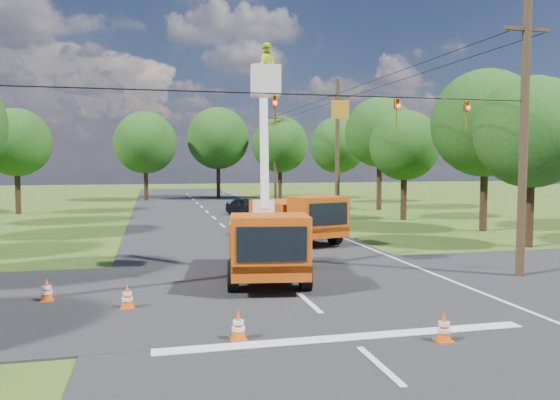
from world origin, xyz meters
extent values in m
plane|color=#375319|center=(0.00, 20.00, 0.00)|extent=(140.00, 140.00, 0.00)
cube|color=black|center=(0.00, 20.00, 0.00)|extent=(12.00, 100.00, 0.06)
cube|color=black|center=(0.00, 2.00, 0.00)|extent=(56.00, 10.00, 0.07)
cube|color=silver|center=(0.00, -3.20, 0.00)|extent=(9.00, 0.45, 0.02)
cube|color=silver|center=(5.60, 20.00, 0.00)|extent=(0.12, 90.00, 0.02)
cube|color=#CE530E|center=(-0.47, 3.94, 0.79)|extent=(3.43, 6.92, 0.50)
cube|color=#CE530E|center=(-0.84, 1.60, 1.66)|extent=(2.69, 2.23, 1.66)
cube|color=black|center=(-0.98, 0.67, 1.71)|extent=(2.08, 0.39, 1.05)
cube|color=#CE530E|center=(-0.33, 4.81, 1.49)|extent=(3.20, 4.44, 1.10)
cylinder|color=black|center=(-1.94, 2.05, 0.51)|extent=(0.51, 1.06, 1.02)
cylinder|color=black|center=(0.35, 1.69, 0.51)|extent=(0.51, 1.06, 1.02)
cylinder|color=black|center=(-1.28, 6.19, 0.51)|extent=(0.51, 1.06, 1.02)
cylinder|color=black|center=(1.00, 5.83, 0.51)|extent=(0.51, 1.06, 1.02)
cube|color=silver|center=(-0.14, 6.01, 2.32)|extent=(0.95, 0.95, 0.61)
cube|color=silver|center=(-0.23, 5.41, 4.74)|extent=(0.53, 1.50, 4.79)
cube|color=silver|center=(-0.42, 4.27, 7.01)|extent=(1.20, 1.20, 1.05)
imported|color=#C6E526|center=(-0.42, 4.27, 7.49)|extent=(0.86, 0.68, 1.74)
cube|color=#CE530E|center=(2.84, 12.50, 0.79)|extent=(3.97, 6.99, 0.50)
cube|color=#CE530E|center=(3.42, 10.21, 1.65)|extent=(2.81, 2.41, 1.65)
cube|color=black|center=(3.65, 9.30, 1.71)|extent=(2.04, 0.58, 1.05)
cube|color=#CE530E|center=(2.62, 13.35, 1.49)|extent=(3.51, 4.58, 1.10)
cylinder|color=black|center=(2.23, 10.19, 0.51)|extent=(0.59, 1.07, 1.01)
cylinder|color=black|center=(4.47, 10.76, 0.51)|extent=(0.59, 1.07, 1.01)
cylinder|color=black|center=(1.20, 14.24, 0.51)|extent=(0.59, 1.07, 1.01)
cylinder|color=black|center=(3.44, 14.81, 0.51)|extent=(0.59, 1.07, 1.01)
imported|color=#D84512|center=(-1.20, 3.57, 0.80)|extent=(0.63, 0.46, 1.60)
imported|color=black|center=(2.68, 26.13, 0.71)|extent=(3.24, 4.49, 1.42)
cone|color=#E7540C|center=(-2.52, -2.70, 0.38)|extent=(0.36, 0.36, 0.70)
cube|color=#E7540C|center=(-2.52, -2.70, 0.04)|extent=(0.38, 0.38, 0.04)
cylinder|color=white|center=(-2.52, -2.70, 0.44)|extent=(0.26, 0.26, 0.09)
cylinder|color=white|center=(-2.52, -2.70, 0.29)|extent=(0.31, 0.31, 0.09)
cone|color=#E7540C|center=(2.05, -3.91, 0.38)|extent=(0.36, 0.36, 0.70)
cube|color=#E7540C|center=(2.05, -3.91, 0.04)|extent=(0.38, 0.38, 0.04)
cylinder|color=white|center=(2.05, -3.91, 0.44)|extent=(0.26, 0.26, 0.09)
cylinder|color=white|center=(2.05, -3.91, 0.29)|extent=(0.31, 0.31, 0.09)
cone|color=#E7540C|center=(1.72, 8.02, 0.38)|extent=(0.36, 0.36, 0.70)
cube|color=#E7540C|center=(1.72, 8.02, 0.04)|extent=(0.38, 0.38, 0.04)
cylinder|color=white|center=(1.72, 8.02, 0.44)|extent=(0.26, 0.26, 0.09)
cylinder|color=white|center=(1.72, 8.02, 0.29)|extent=(0.31, 0.31, 0.09)
cone|color=#E7540C|center=(2.66, 11.94, 0.38)|extent=(0.36, 0.36, 0.70)
cube|color=#E7540C|center=(2.66, 11.94, 0.04)|extent=(0.38, 0.38, 0.04)
cylinder|color=white|center=(2.66, 11.94, 0.44)|extent=(0.26, 0.26, 0.09)
cylinder|color=white|center=(2.66, 11.94, 0.29)|extent=(0.31, 0.31, 0.09)
cone|color=#E7540C|center=(-5.14, 0.72, 0.38)|extent=(0.36, 0.36, 0.70)
cube|color=#E7540C|center=(-5.14, 0.72, 0.04)|extent=(0.38, 0.38, 0.04)
cylinder|color=white|center=(-5.14, 0.72, 0.44)|extent=(0.26, 0.26, 0.09)
cylinder|color=white|center=(-5.14, 0.72, 0.29)|extent=(0.31, 0.31, 0.09)
cone|color=#E7540C|center=(-7.49, 2.08, 0.38)|extent=(0.36, 0.36, 0.70)
cube|color=#E7540C|center=(-7.49, 2.08, 0.04)|extent=(0.38, 0.38, 0.04)
cylinder|color=white|center=(-7.49, 2.08, 0.44)|extent=(0.26, 0.26, 0.09)
cylinder|color=white|center=(-7.49, 2.08, 0.29)|extent=(0.31, 0.31, 0.09)
cone|color=#E7540C|center=(5.17, 15.59, 0.38)|extent=(0.36, 0.36, 0.70)
cube|color=#E7540C|center=(5.17, 15.59, 0.04)|extent=(0.38, 0.38, 0.04)
cylinder|color=white|center=(5.17, 15.59, 0.44)|extent=(0.26, 0.26, 0.09)
cylinder|color=white|center=(5.17, 15.59, 0.29)|extent=(0.31, 0.31, 0.09)
cylinder|color=#4C3823|center=(8.50, 2.00, 5.00)|extent=(0.30, 0.30, 10.00)
cube|color=#4C3823|center=(8.50, 2.00, 8.80)|extent=(1.80, 0.12, 0.12)
cylinder|color=#4C3823|center=(8.50, 22.00, 5.00)|extent=(0.30, 0.30, 10.00)
cube|color=#4C3823|center=(8.50, 22.00, 8.80)|extent=(1.80, 0.12, 0.12)
cylinder|color=#4C3823|center=(8.50, 42.00, 5.00)|extent=(0.30, 0.30, 10.00)
cube|color=#4C3823|center=(8.50, 42.00, 8.80)|extent=(1.80, 0.12, 0.12)
cylinder|color=black|center=(-0.50, 2.00, 6.30)|extent=(18.00, 0.04, 0.04)
cube|color=#B57D15|center=(1.60, 2.00, 5.85)|extent=(0.60, 0.05, 0.60)
imported|color=#B57D15|center=(-0.60, 2.00, 5.75)|extent=(0.16, 0.20, 1.00)
sphere|color=#FF0C0C|center=(-0.60, 1.88, 6.00)|extent=(0.14, 0.14, 0.14)
imported|color=#B57D15|center=(3.60, 2.00, 5.75)|extent=(0.16, 0.20, 1.00)
sphere|color=#FF0C0C|center=(3.60, 1.88, 6.00)|extent=(0.14, 0.14, 0.14)
imported|color=#B57D15|center=(6.20, 2.00, 5.75)|extent=(0.16, 0.20, 1.00)
sphere|color=#FF0C0C|center=(6.20, 1.88, 6.00)|extent=(0.14, 0.14, 0.14)
cylinder|color=#382616|center=(-14.80, 32.00, 2.02)|extent=(0.44, 0.44, 4.05)
sphere|color=#103E13|center=(-14.80, 32.00, 5.70)|extent=(5.40, 5.40, 5.40)
cylinder|color=#382616|center=(13.50, 8.00, 1.98)|extent=(0.44, 0.44, 3.96)
sphere|color=#103E13|center=(13.50, 8.00, 5.58)|extent=(5.40, 5.40, 5.40)
cylinder|color=#382616|center=(15.00, 14.00, 2.29)|extent=(0.44, 0.44, 4.58)
sphere|color=#103E13|center=(15.00, 14.00, 6.45)|extent=(6.40, 6.40, 6.40)
cylinder|color=#382616|center=(13.20, 21.00, 1.89)|extent=(0.44, 0.44, 3.78)
sphere|color=#103E13|center=(13.20, 21.00, 5.33)|extent=(5.00, 5.00, 5.00)
cylinder|color=#382616|center=(14.80, 29.00, 2.38)|extent=(0.44, 0.44, 4.75)
sphere|color=#103E13|center=(14.80, 29.00, 6.70)|extent=(6.00, 6.00, 6.00)
cylinder|color=#382616|center=(13.80, 37.00, 2.07)|extent=(0.44, 0.44, 4.14)
sphere|color=#103E13|center=(13.80, 37.00, 5.83)|extent=(5.60, 5.60, 5.60)
cylinder|color=#382616|center=(-5.00, 45.00, 2.20)|extent=(0.44, 0.44, 4.40)
sphere|color=#103E13|center=(-5.00, 45.00, 6.20)|extent=(6.60, 6.60, 6.60)
cylinder|color=#382616|center=(3.00, 47.00, 2.42)|extent=(0.44, 0.44, 4.84)
sphere|color=#103E13|center=(3.00, 47.00, 6.82)|extent=(7.00, 7.00, 7.00)
cylinder|color=#382616|center=(9.50, 44.00, 2.16)|extent=(0.44, 0.44, 4.31)
sphere|color=#103E13|center=(9.50, 44.00, 6.08)|extent=(6.20, 6.20, 6.20)
camera|label=1|loc=(-4.43, -14.98, 4.14)|focal=35.00mm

